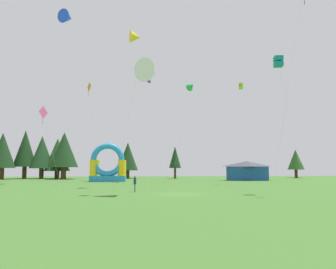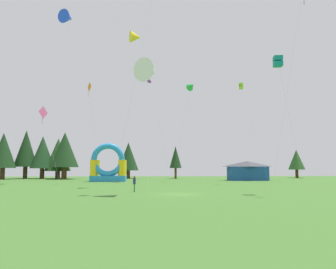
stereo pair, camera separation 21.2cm
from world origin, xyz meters
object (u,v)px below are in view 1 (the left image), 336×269
Objects in this scene: kite_lime_box at (241,86)px; kite_blue_delta at (67,17)px; kite_teal_box at (278,62)px; kite_green_delta at (191,86)px; kite_purple_parafoil at (148,81)px; kite_orange_diamond at (88,88)px; kite_yellow_delta at (136,37)px; kite_white_delta at (150,71)px; kite_pink_diamond at (42,113)px; inflatable_orange_dome at (108,168)px; festival_tent at (247,171)px; person_midfield at (135,182)px.

kite_blue_delta reaches higher than kite_lime_box.
kite_lime_box is (0.98, 18.13, 1.53)m from kite_teal_box.
kite_green_delta is 0.96× the size of kite_purple_parafoil.
kite_purple_parafoil is 1.18× the size of kite_orange_diamond.
kite_teal_box is (15.17, -12.42, -6.92)m from kite_yellow_delta.
kite_pink_diamond is at bearing 147.47° from kite_white_delta.
kite_yellow_delta is 20.79m from kite_teal_box.
kite_blue_delta is (-4.34, 3.43, 12.90)m from kite_orange_diamond.
kite_orange_diamond reaches higher than kite_teal_box.
inflatable_orange_dome is (-14.69, 1.61, -14.60)m from kite_green_delta.
inflatable_orange_dome is at bearing 108.10° from kite_yellow_delta.
festival_tent is (18.90, 3.85, -16.23)m from kite_purple_parafoil.
kite_purple_parafoil is (1.76, 15.17, -2.34)m from kite_yellow_delta.
kite_orange_diamond is (-9.46, -6.81, -2.97)m from kite_purple_parafoil.
kite_blue_delta is (-13.95, 24.53, 15.80)m from kite_white_delta.
kite_green_delta is at bearing 19.14° from kite_orange_diamond.
kite_lime_box is at bearing 52.35° from kite_white_delta.
kite_lime_box is (23.84, -2.66, -0.08)m from kite_orange_diamond.
kite_teal_box is 13.32m from kite_white_delta.
kite_teal_box is 19.47m from person_midfield.
kite_blue_delta is at bearing 141.67° from kite_orange_diamond.
kite_orange_diamond is at bearing 114.49° from kite_white_delta.
kite_yellow_delta is 12.54m from kite_orange_diamond.
kite_purple_parafoil reaches higher than inflatable_orange_dome.
kite_yellow_delta is 33.67m from festival_tent.
kite_yellow_delta is at bearing -96.63° from kite_purple_parafoil.
person_midfield is at bearing -93.09° from kite_purple_parafoil.
kite_yellow_delta reaches higher than kite_lime_box.
kite_teal_box is 30.94m from kite_orange_diamond.
kite_blue_delta is 17.47× the size of person_midfield.
kite_orange_diamond is 1.17× the size of kite_white_delta.
kite_lime_box reaches higher than kite_white_delta.
kite_blue_delta reaches higher than kite_pink_diamond.
festival_tent is (31.61, 23.56, -7.19)m from kite_pink_diamond.
person_midfield is at bearing -110.42° from kite_green_delta.
kite_green_delta is at bearing 42.73° from kite_pink_diamond.
kite_green_delta is at bearing -157.21° from festival_tent.
kite_white_delta is at bearing -105.61° from kite_green_delta.
kite_green_delta is at bearing 102.01° from kite_teal_box.
kite_yellow_delta is 12.66× the size of person_midfield.
kite_orange_diamond is at bearing 75.87° from kite_pink_diamond.
kite_orange_diamond is 2.22× the size of festival_tent.
kite_teal_box is 36.66m from inflatable_orange_dome.
kite_purple_parafoil is 12.02m from kite_orange_diamond.
kite_orange_diamond reaches higher than kite_pink_diamond.
kite_yellow_delta is 1.14× the size of kite_purple_parafoil.
festival_tent is at bearing 42.63° from kite_yellow_delta.
kite_green_delta reaches higher than kite_white_delta.
kite_pink_diamond is 0.33× the size of kite_blue_delta.
kite_white_delta reaches higher than festival_tent.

